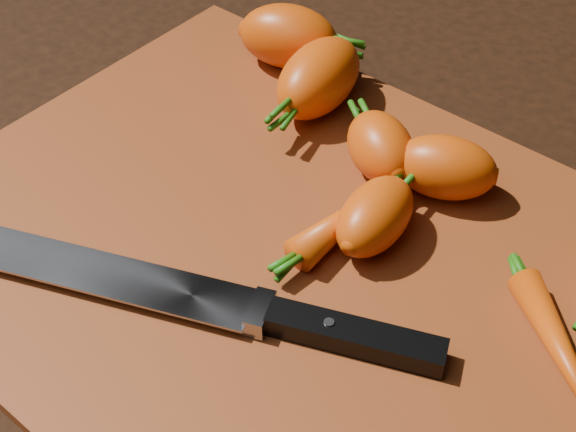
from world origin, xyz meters
The scene contains 11 objects.
ground centered at (0.00, 0.00, -0.01)m, with size 2.00×2.00×0.01m, color black.
cutting_board centered at (0.00, 0.00, 0.01)m, with size 0.50×0.40×0.01m, color maroon.
carrot_0 centered at (-0.13, 0.17, 0.04)m, with size 0.09×0.05×0.05m, color #F04F06.
carrot_1 centered at (0.01, 0.10, 0.03)m, with size 0.07×0.05×0.05m, color #F04F06.
carrot_2 centered at (-0.07, 0.14, 0.04)m, with size 0.09×0.05×0.05m, color #F04F06.
carrot_3 centered at (0.05, 0.04, 0.03)m, with size 0.07×0.04×0.04m, color #F04F06.
carrot_4 centered at (0.06, 0.12, 0.04)m, with size 0.07×0.05×0.05m, color #F04F06.
carrot_5 centered at (-0.15, 0.17, 0.03)m, with size 0.05×0.03×0.03m, color #F04F06.
carrot_8 centered at (0.20, 0.03, 0.02)m, with size 0.13×0.02×0.02m, color #F04F06.
carrot_9 centered at (0.03, 0.04, 0.02)m, with size 0.10×0.03×0.03m, color #F04F06.
knife centered at (-0.04, -0.09, 0.02)m, with size 0.30×0.15×0.02m.
Camera 1 is at (0.25, -0.29, 0.42)m, focal length 50.00 mm.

